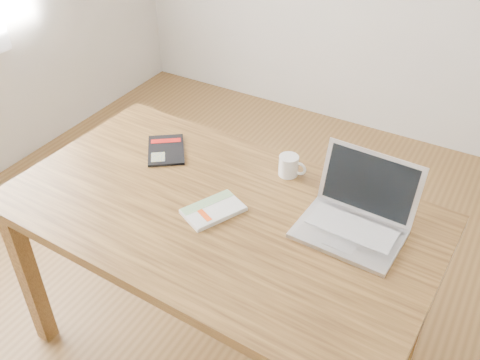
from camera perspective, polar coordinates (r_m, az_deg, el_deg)
The scene contains 6 objects.
room at distance 1.44m, azimuth 1.38°, elevation 14.51°, with size 4.04×4.04×2.70m.
desk at distance 1.86m, azimuth -2.27°, elevation -5.19°, with size 1.48×0.89×0.75m.
white_guidebook at distance 1.78m, azimuth -2.87°, elevation -3.23°, with size 0.19×0.23×0.02m.
black_guidebook at distance 2.09m, azimuth -7.90°, elevation 3.20°, with size 0.23×0.25×0.01m.
laptop at distance 1.74m, azimuth 12.28°, elevation -3.70°, with size 0.34×0.29×0.22m.
coffee_mug at distance 1.93m, azimuth 5.27°, elevation 1.57°, with size 0.10×0.07×0.08m.
Camera 1 is at (0.57, -1.17, 1.90)m, focal length 40.00 mm.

